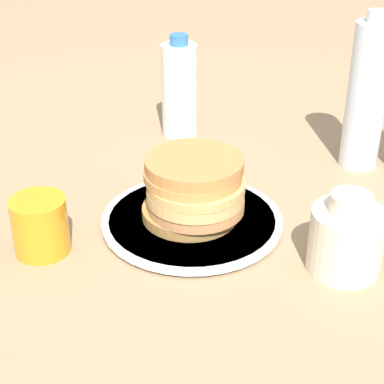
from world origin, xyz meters
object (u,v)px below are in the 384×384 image
(pancake_stack, at_px, (194,189))
(water_bottle_far, at_px, (179,90))
(juice_glass, at_px, (40,225))
(plate, at_px, (192,221))
(water_bottle_mid, at_px, (367,96))
(cream_jug, at_px, (346,238))

(pancake_stack, bearing_deg, water_bottle_far, 76.09)
(juice_glass, relative_size, water_bottle_far, 0.42)
(plate, relative_size, pancake_stack, 1.76)
(water_bottle_mid, bearing_deg, cream_jug, -124.67)
(juice_glass, bearing_deg, water_bottle_far, 46.29)
(water_bottle_far, bearing_deg, juice_glass, -133.71)
(water_bottle_far, bearing_deg, plate, -104.44)
(pancake_stack, bearing_deg, cream_jug, -47.23)
(plate, distance_m, water_bottle_mid, 0.36)
(plate, bearing_deg, juice_glass, 178.90)
(plate, height_order, water_bottle_mid, water_bottle_mid)
(juice_glass, bearing_deg, plate, -1.10)
(plate, height_order, cream_jug, cream_jug)
(cream_jug, bearing_deg, juice_glass, 155.52)
(water_bottle_far, bearing_deg, water_bottle_mid, -40.72)
(plate, bearing_deg, water_bottle_far, 75.56)
(cream_jug, height_order, water_bottle_mid, water_bottle_mid)
(pancake_stack, bearing_deg, juice_glass, 178.85)
(plate, bearing_deg, cream_jug, -46.70)
(water_bottle_mid, bearing_deg, water_bottle_far, 139.28)
(plate, xyz_separation_m, water_bottle_far, (0.08, 0.31, 0.08))
(pancake_stack, distance_m, cream_jug, 0.22)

